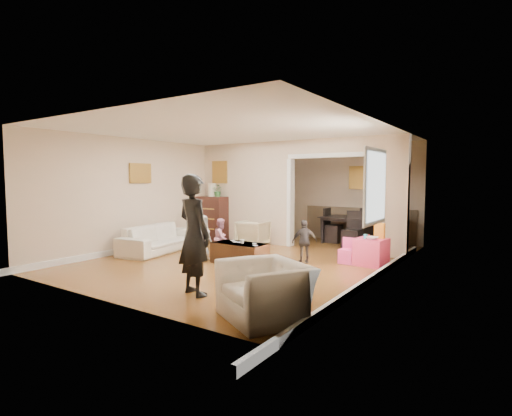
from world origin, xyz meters
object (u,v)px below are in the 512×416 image
Objects in this scene: cyan_cup at (366,236)px; child_kneel_a at (202,237)px; table_lamp at (212,190)px; dresser at (212,218)px; coffee_cup at (242,242)px; armchair_front at (265,291)px; dining_table at (361,231)px; adult_person at (194,235)px; armchair_back at (253,233)px; sofa at (160,238)px; play_table at (371,252)px; child_toddler at (305,241)px; coffee_table at (240,253)px; child_kneel_b at (221,238)px.

cyan_cup is 3.28m from child_kneel_a.
table_lamp reaches higher than cyan_cup.
table_lamp is (0.00, 0.00, 0.77)m from dresser.
coffee_cup is 1.14× the size of cyan_cup.
armchair_front is 5.81m from dining_table.
dresser is at bearing 140.09° from coffee_cup.
table_lamp is 4.50× the size of cyan_cup.
adult_person is at bearing -52.76° from dresser.
dining_table is at bearing -148.63° from armchair_back.
sofa is at bearing 46.15° from armchair_back.
dresser is at bearing 169.68° from cyan_cup.
table_lamp is at bearing -5.07° from sofa.
play_table is 0.63× the size of child_toddler.
armchair_front is at bearing -44.16° from table_lamp.
armchair_front is (4.34, -2.31, 0.03)m from sofa.
child_kneel_a is at bearing -35.37° from adult_person.
adult_person is at bearing -113.48° from cyan_cup.
child_toddler is at bearing -87.15° from sofa.
armchair_back is 2.01m from coffee_table.
armchair_front is 3.21m from child_toddler.
sofa is 3.84× the size of play_table.
child_kneel_b is at bearing -89.29° from sofa.
table_lamp is 0.43× the size of child_kneel_b.
dresser reaches higher than armchair_back.
child_toddler is (1.05, 0.75, 0.23)m from coffee_table.
child_kneel_b is 0.96× the size of child_toddler.
child_kneel_b reaches higher than armchair_back.
dining_table is (1.27, 3.46, 0.14)m from coffee_table.
armchair_back is at bearing -135.02° from dining_table.
armchair_back is 8.75× the size of cyan_cup.
child_kneel_a is at bearing -106.14° from sofa.
dresser is at bearing 170.50° from play_table.
sofa is at bearing -26.78° from child_toddler.
armchair_front is at bearing -48.88° from coffee_cup.
coffee_table is (2.44, -2.08, -1.16)m from table_lamp.
child_toddler is (-1.01, 3.05, 0.10)m from armchair_front.
child_kneel_a is (-0.95, -0.10, 0.02)m from coffee_cup.
child_toddler is (-1.16, -0.55, 0.17)m from play_table.
armchair_back is 0.81× the size of child_toddler.
dining_table is (3.71, 1.38, -1.02)m from table_lamp.
sofa is 2.09m from dresser.
child_kneel_b is at bearing -24.88° from child_toddler.
coffee_table is at bearing -149.64° from play_table.
child_kneel_a is 1.13× the size of child_kneel_b.
cyan_cup is at bearing 32.78° from coffee_cup.
table_lamp is (-1.54, 0.29, 1.05)m from armchair_back.
armchair_back is 1.29× the size of play_table.
coffee_cup is (1.00, -1.84, 0.13)m from armchair_back.
coffee_cup is at bearing -73.29° from child_kneel_a.
armchair_back is at bearing -10.56° from dresser.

